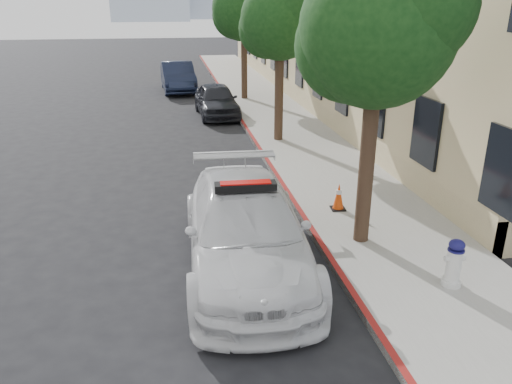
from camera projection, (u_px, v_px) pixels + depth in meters
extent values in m
plane|color=black|center=(211.00, 217.00, 11.64)|extent=(120.00, 120.00, 0.00)
cube|color=gray|center=(274.00, 116.00, 21.38)|extent=(3.20, 50.00, 0.15)
cube|color=maroon|center=(239.00, 117.00, 21.14)|extent=(0.12, 50.00, 0.15)
cylinder|color=black|center=(367.00, 162.00, 9.62)|extent=(0.30, 0.30, 3.30)
sphere|color=black|center=(378.00, 29.00, 8.74)|extent=(2.80, 2.80, 2.80)
sphere|color=black|center=(410.00, 5.00, 8.38)|extent=(2.24, 2.24, 2.24)
sphere|color=black|center=(352.00, 46.00, 9.06)|extent=(2.10, 2.10, 2.10)
cylinder|color=black|center=(279.00, 94.00, 16.99)|extent=(0.30, 0.30, 3.19)
sphere|color=black|center=(280.00, 19.00, 16.13)|extent=(2.60, 2.60, 2.60)
sphere|color=black|center=(295.00, 6.00, 15.78)|extent=(2.08, 2.08, 2.08)
sphere|color=black|center=(268.00, 29.00, 16.46)|extent=(1.95, 1.95, 1.95)
cylinder|color=black|center=(244.00, 63.00, 24.31)|extent=(0.30, 0.30, 3.41)
sphere|color=black|center=(244.00, 8.00, 23.41)|extent=(3.00, 3.00, 3.00)
sphere|color=black|center=(236.00, 15.00, 23.74)|extent=(2.25, 2.25, 2.25)
imported|color=silver|center=(246.00, 229.00, 9.18)|extent=(2.44, 5.48, 1.56)
cube|color=black|center=(246.00, 187.00, 8.87)|extent=(1.11, 0.33, 0.14)
cube|color=#A50A07|center=(245.00, 183.00, 8.85)|extent=(0.91, 0.26, 0.06)
imported|color=black|center=(216.00, 100.00, 21.52)|extent=(1.84, 4.15, 1.39)
imported|color=black|center=(178.00, 77.00, 27.41)|extent=(1.95, 4.86, 1.57)
cylinder|color=silver|center=(451.00, 282.00, 8.56)|extent=(0.33, 0.33, 0.10)
cylinder|color=silver|center=(454.00, 265.00, 8.43)|extent=(0.25, 0.25, 0.57)
ellipsoid|color=#14124F|center=(457.00, 245.00, 8.30)|extent=(0.27, 0.27, 0.19)
cylinder|color=silver|center=(455.00, 258.00, 8.39)|extent=(0.36, 0.13, 0.10)
cylinder|color=silver|center=(455.00, 258.00, 8.39)|extent=(0.12, 0.19, 0.10)
cube|color=black|center=(338.00, 208.00, 11.68)|extent=(0.36, 0.36, 0.03)
cone|color=#E1420B|center=(339.00, 196.00, 11.57)|extent=(0.26, 0.26, 0.61)
cylinder|color=white|center=(339.00, 192.00, 11.53)|extent=(0.14, 0.14, 0.09)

